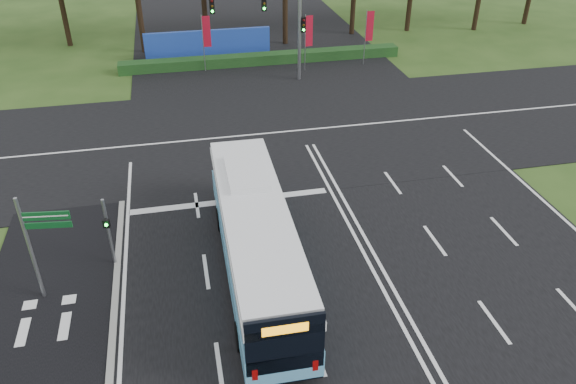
{
  "coord_description": "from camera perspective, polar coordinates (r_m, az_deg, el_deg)",
  "views": [
    {
      "loc": [
        -7.04,
        -17.82,
        14.65
      ],
      "look_at": [
        -2.79,
        2.0,
        2.1
      ],
      "focal_mm": 35.0,
      "sensor_mm": 36.0,
      "label": 1
    }
  ],
  "objects": [
    {
      "name": "banner_flag_left",
      "position": [
        43.27,
        -8.35,
        15.52
      ],
      "size": [
        0.63,
        0.09,
        4.23
      ],
      "rotation": [
        0.0,
        0.0,
        -0.06
      ],
      "color": "gray",
      "rests_on": "ground"
    },
    {
      "name": "ground",
      "position": [
        24.12,
        7.55,
        -5.97
      ],
      "size": [
        120.0,
        120.0,
        0.0
      ],
      "primitive_type": "plane",
      "color": "#2B4918",
      "rests_on": "ground"
    },
    {
      "name": "banner_flag_right",
      "position": [
        44.76,
        8.19,
        16.05
      ],
      "size": [
        0.62,
        0.07,
        4.2
      ],
      "rotation": [
        0.0,
        0.0,
        -0.03
      ],
      "color": "gray",
      "rests_on": "ground"
    },
    {
      "name": "kerb_strip",
      "position": [
        21.02,
        -17.4,
        -14.08
      ],
      "size": [
        0.25,
        18.0,
        0.12
      ],
      "primitive_type": "cube",
      "color": "gray",
      "rests_on": "ground"
    },
    {
      "name": "road_cross",
      "position": [
        33.95,
        1.08,
        6.24
      ],
      "size": [
        120.0,
        14.0,
        0.05
      ],
      "primitive_type": "cube",
      "color": "black",
      "rests_on": "ground"
    },
    {
      "name": "road_main",
      "position": [
        24.1,
        7.55,
        -5.93
      ],
      "size": [
        20.0,
        120.0,
        0.04
      ],
      "primitive_type": "cube",
      "color": "black",
      "rests_on": "ground"
    },
    {
      "name": "hedge",
      "position": [
        45.2,
        -2.58,
        13.36
      ],
      "size": [
        22.0,
        1.2,
        0.8
      ],
      "primitive_type": "cube",
      "color": "#153B16",
      "rests_on": "ground"
    },
    {
      "name": "banner_flag_mid",
      "position": [
        43.05,
        2.05,
        15.72
      ],
      "size": [
        0.62,
        0.15,
        4.21
      ],
      "rotation": [
        0.0,
        0.0,
        0.17
      ],
      "color": "gray",
      "rests_on": "ground"
    },
    {
      "name": "pedestrian_signal",
      "position": [
        23.26,
        -17.78,
        -3.76
      ],
      "size": [
        0.28,
        0.41,
        3.14
      ],
      "rotation": [
        0.0,
        0.0,
        -0.22
      ],
      "color": "gray",
      "rests_on": "ground"
    },
    {
      "name": "street_sign",
      "position": [
        21.91,
        -24.12,
        -4.24
      ],
      "size": [
        1.73,
        0.31,
        4.45
      ],
      "rotation": [
        0.0,
        0.0,
        -0.13
      ],
      "color": "gray",
      "rests_on": "ground"
    },
    {
      "name": "bike_path",
      "position": [
        21.52,
        -23.91,
        -14.54
      ],
      "size": [
        5.0,
        18.0,
        0.06
      ],
      "primitive_type": "cube",
      "color": "black",
      "rests_on": "ground"
    },
    {
      "name": "traffic_light_gantry",
      "position": [
        40.26,
        -1.4,
        17.39
      ],
      "size": [
        8.41,
        0.28,
        7.0
      ],
      "color": "gray",
      "rests_on": "ground"
    },
    {
      "name": "city_bus",
      "position": [
        21.74,
        -3.25,
        -4.8
      ],
      "size": [
        2.71,
        11.89,
        3.4
      ],
      "rotation": [
        0.0,
        0.0,
        -0.02
      ],
      "color": "#60B2E0",
      "rests_on": "ground"
    },
    {
      "name": "blue_hoarding",
      "position": [
        46.92,
        -8.12,
        14.67
      ],
      "size": [
        10.0,
        0.3,
        2.2
      ],
      "primitive_type": "cube",
      "color": "#2145B5",
      "rests_on": "ground"
    }
  ]
}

